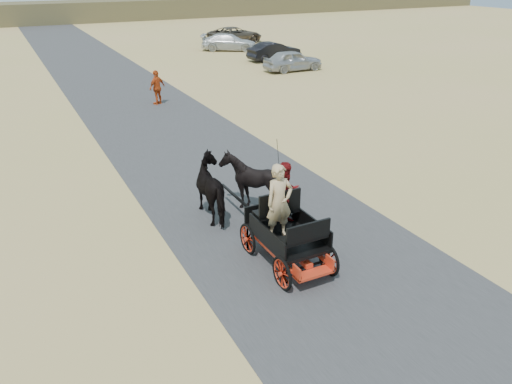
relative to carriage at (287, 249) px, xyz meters
name	(u,v)px	position (x,y,z in m)	size (l,w,h in m)	color
ground	(361,298)	(0.70, -1.97, -0.36)	(140.00, 140.00, 0.00)	tan
road	(361,298)	(0.70, -1.97, -0.35)	(6.00, 140.00, 0.01)	#38383A
ridge_far	(41,13)	(0.70, 60.03, 0.84)	(140.00, 6.00, 2.40)	brown
carriage	(287,249)	(0.00, 0.00, 0.00)	(1.30, 2.40, 0.72)	black
horse_left	(215,189)	(-0.55, 3.00, 0.49)	(0.91, 2.01, 1.70)	black
horse_right	(251,181)	(0.55, 3.00, 0.49)	(1.37, 1.54, 1.70)	black
driver_man	(279,202)	(-0.20, 0.05, 1.26)	(0.66, 0.43, 1.80)	tan
passenger_woman	(286,193)	(0.30, 0.60, 1.15)	(0.77, 0.60, 1.58)	#660C0F
pedestrian	(157,87)	(1.71, 15.89, 0.50)	(1.01, 0.42, 1.73)	#BE4315
car_a	(293,60)	(12.40, 20.36, 0.32)	(1.61, 4.01, 1.37)	#B2B2B7
car_b	(274,51)	(13.24, 24.43, 0.30)	(1.40, 4.03, 1.33)	black
car_c	(229,42)	(12.23, 30.28, 0.30)	(1.86, 4.57, 1.33)	silver
car_d	(235,35)	(14.61, 34.24, 0.34)	(2.31, 5.02, 1.40)	brown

